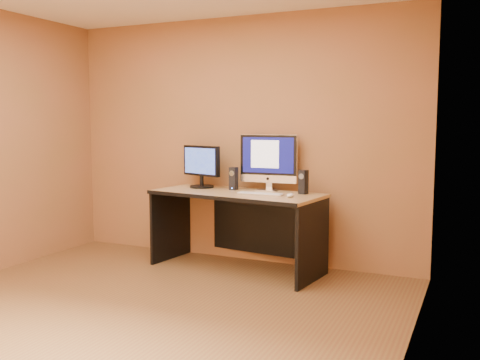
# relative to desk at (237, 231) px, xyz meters

# --- Properties ---
(floor) EXTENTS (4.00, 4.00, 0.00)m
(floor) POSITION_rel_desk_xyz_m (-0.17, -1.59, -0.40)
(floor) COLOR brown
(floor) RESTS_ON ground
(walls) EXTENTS (4.00, 4.00, 2.60)m
(walls) POSITION_rel_desk_xyz_m (-0.17, -1.59, 0.90)
(walls) COLOR #995E3E
(walls) RESTS_ON ground
(desk) EXTENTS (1.79, 0.97, 0.79)m
(desk) POSITION_rel_desk_xyz_m (0.00, 0.00, 0.00)
(desk) COLOR tan
(desk) RESTS_ON ground
(imac) EXTENTS (0.62, 0.25, 0.59)m
(imac) POSITION_rel_desk_xyz_m (0.24, 0.25, 0.69)
(imac) COLOR silver
(imac) RESTS_ON desk
(second_monitor) EXTENTS (0.57, 0.40, 0.45)m
(second_monitor) POSITION_rel_desk_xyz_m (-0.50, 0.18, 0.62)
(second_monitor) COLOR black
(second_monitor) RESTS_ON desk
(speaker_left) EXTENTS (0.08, 0.08, 0.23)m
(speaker_left) POSITION_rel_desk_xyz_m (-0.10, 0.15, 0.51)
(speaker_left) COLOR black
(speaker_left) RESTS_ON desk
(speaker_right) EXTENTS (0.09, 0.09, 0.23)m
(speaker_right) POSITION_rel_desk_xyz_m (0.65, 0.15, 0.51)
(speaker_right) COLOR black
(speaker_right) RESTS_ON desk
(keyboard) EXTENTS (0.46, 0.14, 0.02)m
(keyboard) POSITION_rel_desk_xyz_m (0.29, -0.09, 0.40)
(keyboard) COLOR silver
(keyboard) RESTS_ON desk
(mouse) EXTENTS (0.07, 0.11, 0.04)m
(mouse) POSITION_rel_desk_xyz_m (0.61, -0.12, 0.41)
(mouse) COLOR white
(mouse) RESTS_ON desk
(cable_a) EXTENTS (0.10, 0.22, 0.01)m
(cable_a) POSITION_rel_desk_xyz_m (0.31, 0.31, 0.40)
(cable_a) COLOR black
(cable_a) RESTS_ON desk
(cable_b) EXTENTS (0.11, 0.17, 0.01)m
(cable_b) POSITION_rel_desk_xyz_m (0.19, 0.34, 0.40)
(cable_b) COLOR black
(cable_b) RESTS_ON desk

